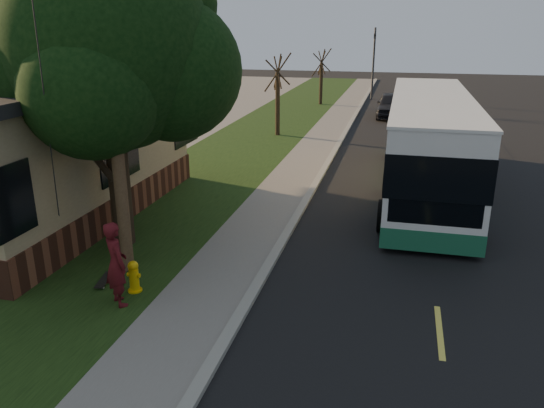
{
  "coord_description": "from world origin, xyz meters",
  "views": [
    {
      "loc": [
        2.93,
        -9.64,
        5.79
      ],
      "look_at": [
        -0.04,
        2.56,
        1.5
      ],
      "focal_mm": 35.0,
      "sensor_mm": 36.0,
      "label": 1
    }
  ],
  "objects": [
    {
      "name": "bare_tree_far",
      "position": [
        -3.0,
        30.0,
        2.0
      ],
      "size": [
        1.38,
        1.21,
        4.03
      ],
      "color": "black",
      "rests_on": "grass_verge"
    },
    {
      "name": "skateboarder",
      "position": [
        -2.65,
        -0.58,
        1.0
      ],
      "size": [
        0.81,
        0.78,
        1.87
      ],
      "primitive_type": "imported",
      "rotation": [
        0.0,
        0.0,
        2.43
      ],
      "color": "#4B0F13",
      "rests_on": "grass_verge"
    },
    {
      "name": "distant_car",
      "position": [
        2.29,
        25.76,
        0.79
      ],
      "size": [
        1.93,
        4.64,
        1.57
      ],
      "primitive_type": "imported",
      "rotation": [
        0.0,
        0.0,
        0.02
      ],
      "color": "black",
      "rests_on": "ground"
    },
    {
      "name": "traffic_signal",
      "position": [
        0.5,
        34.0,
        3.16
      ],
      "size": [
        0.18,
        0.22,
        5.5
      ],
      "color": "#2D2D30",
      "rests_on": "ground"
    },
    {
      "name": "leafy_tree",
      "position": [
        -4.17,
        2.65,
        5.17
      ],
      "size": [
        6.3,
        6.0,
        7.8
      ],
      "color": "black",
      "rests_on": "grass_verge"
    },
    {
      "name": "skateboard_main",
      "position": [
        -3.49,
        0.22,
        0.13
      ],
      "size": [
        0.37,
        0.86,
        0.08
      ],
      "color": "black",
      "rests_on": "grass_verge"
    },
    {
      "name": "ground",
      "position": [
        0.0,
        0.0,
        0.0
      ],
      "size": [
        120.0,
        120.0,
        0.0
      ],
      "primitive_type": "plane",
      "color": "black",
      "rests_on": "ground"
    },
    {
      "name": "road",
      "position": [
        4.0,
        10.0,
        0.01
      ],
      "size": [
        8.0,
        80.0,
        0.01
      ],
      "primitive_type": "cube",
      "color": "black",
      "rests_on": "ground"
    },
    {
      "name": "sidewalk",
      "position": [
        -1.0,
        10.0,
        0.04
      ],
      "size": [
        2.0,
        80.0,
        0.08
      ],
      "primitive_type": "cube",
      "color": "slate",
      "rests_on": "ground"
    },
    {
      "name": "bare_tree_near",
      "position": [
        -3.5,
        18.0,
        2.15
      ],
      "size": [
        1.38,
        1.21,
        4.31
      ],
      "color": "black",
      "rests_on": "grass_verge"
    },
    {
      "name": "transit_bus",
      "position": [
        3.94,
        9.76,
        1.82
      ],
      "size": [
        2.91,
        12.6,
        3.41
      ],
      "color": "silver",
      "rests_on": "ground"
    },
    {
      "name": "fire_hydrant",
      "position": [
        -2.6,
        0.0,
        0.43
      ],
      "size": [
        0.32,
        0.32,
        0.74
      ],
      "color": "yellow",
      "rests_on": "grass_verge"
    },
    {
      "name": "utility_pole",
      "position": [
        -3.31,
        0.99,
        4.63
      ],
      "size": [
        2.86,
        3.21,
        9.07
      ],
      "color": "#473321",
      "rests_on": "ground"
    },
    {
      "name": "dumpster",
      "position": [
        -8.13,
        6.65,
        0.65
      ],
      "size": [
        1.42,
        1.15,
        1.22
      ],
      "color": "black",
      "rests_on": "building_lot"
    },
    {
      "name": "grass_verge",
      "position": [
        -4.5,
        10.0,
        0.04
      ],
      "size": [
        5.0,
        80.0,
        0.07
      ],
      "primitive_type": "cube",
      "color": "black",
      "rests_on": "ground"
    },
    {
      "name": "curb",
      "position": [
        0.0,
        10.0,
        0.06
      ],
      "size": [
        0.25,
        80.0,
        0.12
      ],
      "primitive_type": "cube",
      "color": "gray",
      "rests_on": "ground"
    }
  ]
}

